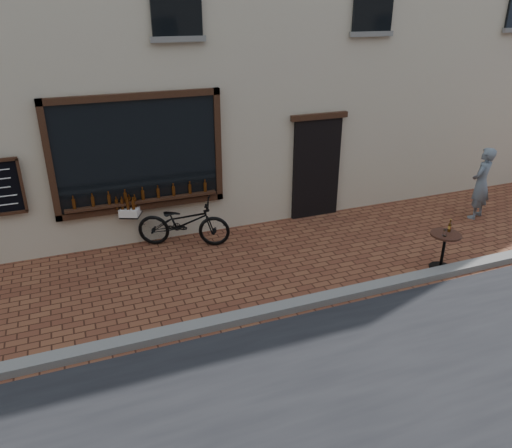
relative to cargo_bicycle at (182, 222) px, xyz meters
name	(u,v)px	position (x,y,z in m)	size (l,w,h in m)	color
ground	(307,313)	(1.24, -3.08, -0.49)	(90.00, 90.00, 0.00)	brown
kerb	(302,304)	(1.24, -2.88, -0.43)	(90.00, 0.25, 0.12)	slate
cargo_bicycle	(182,222)	(0.00, 0.00, 0.00)	(2.19, 1.37, 1.03)	black
bistro_table	(444,244)	(4.17, -2.65, 0.00)	(0.54, 0.54, 0.93)	black
pedestrian	(481,183)	(6.48, -1.04, 0.31)	(0.59, 0.39, 1.61)	slate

